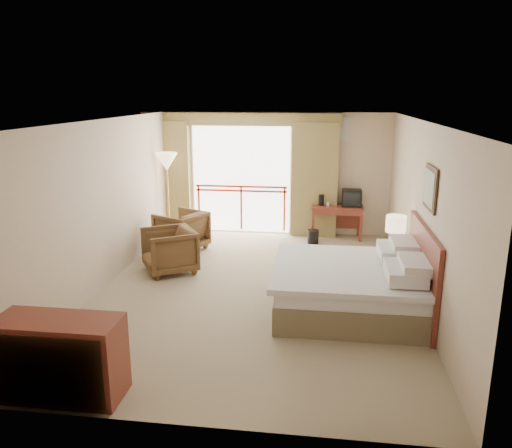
# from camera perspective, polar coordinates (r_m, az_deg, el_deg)

# --- Properties ---
(floor) EXTENTS (7.00, 7.00, 0.00)m
(floor) POSITION_cam_1_polar(r_m,az_deg,el_deg) (8.20, -0.01, -7.47)
(floor) COLOR gray
(floor) RESTS_ON ground
(ceiling) EXTENTS (7.00, 7.00, 0.00)m
(ceiling) POSITION_cam_1_polar(r_m,az_deg,el_deg) (7.60, -0.01, 11.73)
(ceiling) COLOR white
(ceiling) RESTS_ON wall_back
(wall_back) EXTENTS (5.00, 0.00, 5.00)m
(wall_back) POSITION_cam_1_polar(r_m,az_deg,el_deg) (11.21, 2.37, 5.75)
(wall_back) COLOR beige
(wall_back) RESTS_ON ground
(wall_front) EXTENTS (5.00, 0.00, 5.00)m
(wall_front) POSITION_cam_1_polar(r_m,az_deg,el_deg) (4.50, -5.96, -8.24)
(wall_front) COLOR beige
(wall_front) RESTS_ON ground
(wall_left) EXTENTS (0.00, 7.00, 7.00)m
(wall_left) POSITION_cam_1_polar(r_m,az_deg,el_deg) (8.48, -17.01, 2.18)
(wall_left) COLOR beige
(wall_left) RESTS_ON ground
(wall_right) EXTENTS (0.00, 7.00, 7.00)m
(wall_right) POSITION_cam_1_polar(r_m,az_deg,el_deg) (7.87, 18.35, 1.13)
(wall_right) COLOR beige
(wall_right) RESTS_ON ground
(balcony_door) EXTENTS (2.40, 0.00, 2.40)m
(balcony_door) POSITION_cam_1_polar(r_m,az_deg,el_deg) (11.31, -1.71, 5.07)
(balcony_door) COLOR white
(balcony_door) RESTS_ON wall_back
(balcony_railing) EXTENTS (2.09, 0.03, 1.02)m
(balcony_railing) POSITION_cam_1_polar(r_m,az_deg,el_deg) (11.36, -1.71, 3.13)
(balcony_railing) COLOR #AA220E
(balcony_railing) RESTS_ON wall_back
(curtain_left) EXTENTS (1.00, 0.26, 2.50)m
(curtain_left) POSITION_cam_1_polar(r_m,az_deg,el_deg) (11.56, -9.95, 5.32)
(curtain_left) COLOR olive
(curtain_left) RESTS_ON wall_back
(curtain_right) EXTENTS (1.00, 0.26, 2.50)m
(curtain_right) POSITION_cam_1_polar(r_m,az_deg,el_deg) (11.03, 6.71, 4.99)
(curtain_right) COLOR olive
(curtain_right) RESTS_ON wall_back
(valance) EXTENTS (4.40, 0.22, 0.28)m
(valance) POSITION_cam_1_polar(r_m,az_deg,el_deg) (11.06, -1.84, 11.89)
(valance) COLOR olive
(valance) RESTS_ON wall_back
(hvac_vent) EXTENTS (0.50, 0.04, 0.50)m
(hvac_vent) POSITION_cam_1_polar(r_m,az_deg,el_deg) (11.02, 9.27, 10.66)
(hvac_vent) COLOR silver
(hvac_vent) RESTS_ON wall_back
(bed) EXTENTS (2.13, 2.06, 0.97)m
(bed) POSITION_cam_1_polar(r_m,az_deg,el_deg) (7.46, 10.93, -6.96)
(bed) COLOR brown
(bed) RESTS_ON floor
(headboard) EXTENTS (0.06, 2.10, 1.30)m
(headboard) POSITION_cam_1_polar(r_m,az_deg,el_deg) (7.49, 18.43, -5.15)
(headboard) COLOR maroon
(headboard) RESTS_ON wall_right
(framed_art) EXTENTS (0.04, 0.72, 0.60)m
(framed_art) POSITION_cam_1_polar(r_m,az_deg,el_deg) (7.19, 19.29, 3.90)
(framed_art) COLOR #311D0F
(framed_art) RESTS_ON wall_right
(nightstand) EXTENTS (0.40, 0.47, 0.55)m
(nightstand) POSITION_cam_1_polar(r_m,az_deg,el_deg) (8.69, 15.40, -4.78)
(nightstand) COLOR maroon
(nightstand) RESTS_ON floor
(table_lamp) EXTENTS (0.33, 0.33, 0.58)m
(table_lamp) POSITION_cam_1_polar(r_m,az_deg,el_deg) (8.53, 15.69, -0.06)
(table_lamp) COLOR tan
(table_lamp) RESTS_ON nightstand
(phone) EXTENTS (0.20, 0.17, 0.08)m
(phone) POSITION_cam_1_polar(r_m,az_deg,el_deg) (8.45, 15.34, -3.12)
(phone) COLOR black
(phone) RESTS_ON nightstand
(desk) EXTENTS (1.11, 0.54, 0.72)m
(desk) POSITION_cam_1_polar(r_m,az_deg,el_deg) (11.07, 9.23, 1.31)
(desk) COLOR maroon
(desk) RESTS_ON floor
(tv) EXTENTS (0.41, 0.32, 0.37)m
(tv) POSITION_cam_1_polar(r_m,az_deg,el_deg) (10.96, 10.88, 2.93)
(tv) COLOR black
(tv) RESTS_ON desk
(coffee_maker) EXTENTS (0.12, 0.12, 0.24)m
(coffee_maker) POSITION_cam_1_polar(r_m,az_deg,el_deg) (10.96, 7.47, 2.73)
(coffee_maker) COLOR black
(coffee_maker) RESTS_ON desk
(cup) EXTENTS (0.07, 0.07, 0.09)m
(cup) POSITION_cam_1_polar(r_m,az_deg,el_deg) (10.93, 8.24, 2.27)
(cup) COLOR white
(cup) RESTS_ON desk
(wastebasket) EXTENTS (0.29, 0.29, 0.30)m
(wastebasket) POSITION_cam_1_polar(r_m,az_deg,el_deg) (10.64, 6.54, -1.46)
(wastebasket) COLOR black
(wastebasket) RESTS_ON floor
(armchair_far) EXTENTS (1.16, 1.15, 0.80)m
(armchair_far) POSITION_cam_1_polar(r_m,az_deg,el_deg) (10.33, -8.44, -2.88)
(armchair_far) COLOR #4D321B
(armchair_far) RESTS_ON floor
(armchair_near) EXTENTS (1.18, 1.17, 0.79)m
(armchair_near) POSITION_cam_1_polar(r_m,az_deg,el_deg) (9.11, -9.76, -5.37)
(armchair_near) COLOR #4D321B
(armchair_near) RESTS_ON floor
(side_table) EXTENTS (0.46, 0.46, 0.51)m
(side_table) POSITION_cam_1_polar(r_m,az_deg,el_deg) (9.60, -9.37, -2.12)
(side_table) COLOR #311D0F
(side_table) RESTS_ON floor
(book) EXTENTS (0.23, 0.26, 0.02)m
(book) POSITION_cam_1_polar(r_m,az_deg,el_deg) (9.56, -9.41, -1.18)
(book) COLOR white
(book) RESTS_ON side_table
(floor_lamp) EXTENTS (0.48, 0.48, 1.87)m
(floor_lamp) POSITION_cam_1_polar(r_m,az_deg,el_deg) (10.89, -10.17, 6.65)
(floor_lamp) COLOR tan
(floor_lamp) RESTS_ON floor
(dresser) EXTENTS (1.30, 0.55, 0.87)m
(dresser) POSITION_cam_1_polar(r_m,az_deg,el_deg) (5.74, -21.52, -14.05)
(dresser) COLOR maroon
(dresser) RESTS_ON floor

